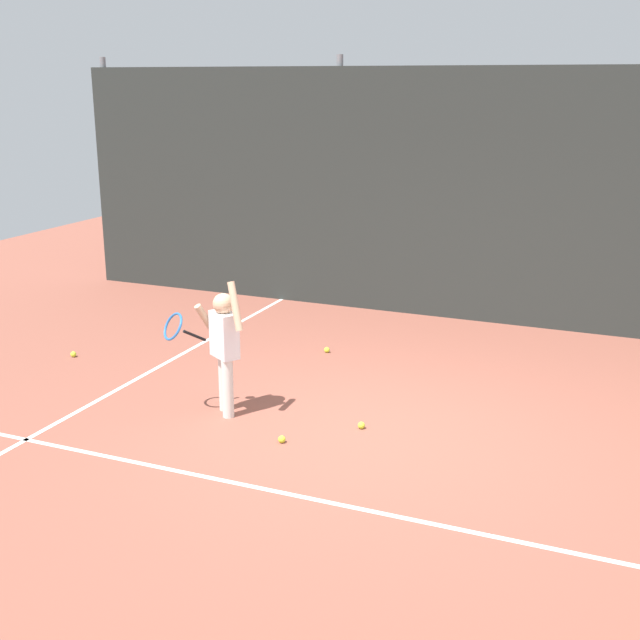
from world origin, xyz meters
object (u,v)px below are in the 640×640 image
tennis_player (222,342)px  tennis_ball_4 (361,425)px  tennis_ball_3 (327,350)px  tennis_ball_2 (73,354)px  tennis_ball_0 (282,439)px

tennis_player → tennis_ball_4: size_ratio=20.46×
tennis_ball_4 → tennis_ball_3: bearing=120.7°
tennis_player → tennis_ball_2: bearing=-165.3°
tennis_ball_4 → tennis_player: bearing=-173.0°
tennis_ball_2 → tennis_ball_4: same height
tennis_ball_2 → tennis_player: bearing=-17.8°
tennis_ball_3 → tennis_ball_0: bearing=-76.6°
tennis_ball_0 → tennis_ball_4: same height
tennis_ball_4 → tennis_ball_2: bearing=170.7°
tennis_ball_0 → tennis_ball_3: (-0.60, 2.51, 0.00)m
tennis_ball_3 → tennis_ball_4: bearing=-59.3°
tennis_ball_2 → tennis_ball_3: same height
tennis_ball_2 → tennis_ball_4: 3.87m
tennis_ball_3 → tennis_ball_4: 2.25m
tennis_ball_0 → tennis_ball_2: 3.49m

